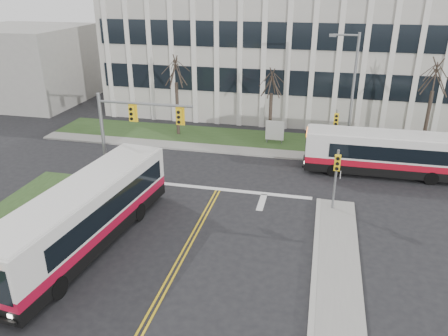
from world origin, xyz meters
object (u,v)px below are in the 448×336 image
Objects in this scene: directory_sign at (275,131)px; streetlight at (351,89)px; newspaper_box_blue at (35,247)px; bus_cross at (388,155)px; newspaper_box_red at (28,251)px; bus_main at (85,217)px.

streetlight is at bearing -13.23° from directory_sign.
newspaper_box_blue is at bearing -117.33° from directory_sign.
newspaper_box_blue is (-15.11, -17.24, -4.72)m from streetlight.
streetlight is 9.68× the size of newspaper_box_blue.
newspaper_box_blue is (-9.58, -18.54, -0.70)m from directory_sign.
directory_sign is (-5.53, 1.30, -4.02)m from streetlight.
bus_cross is (8.28, -4.40, 0.31)m from directory_sign.
directory_sign is 20.88m from newspaper_box_blue.
directory_sign is 9.39m from bus_cross.
streetlight reaches higher than bus_cross.
directory_sign is 21.27m from newspaper_box_red.
bus_main reaches higher than directory_sign.
streetlight is 0.83× the size of bus_cross.
newspaper_box_red is at bearing -101.35° from newspaper_box_blue.
bus_cross reaches higher than newspaper_box_red.
bus_cross is at bearing 23.97° from newspaper_box_red.
newspaper_box_blue is at bearing -52.03° from bus_cross.
streetlight is 23.74m from newspaper_box_red.
bus_cross is (2.75, -3.10, -3.72)m from streetlight.
streetlight is 23.40m from newspaper_box_blue.
streetlight reaches higher than bus_main.
directory_sign is at bearing 166.77° from streetlight.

